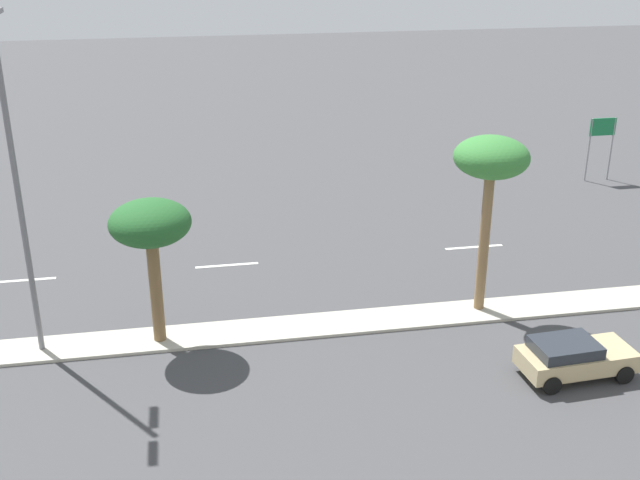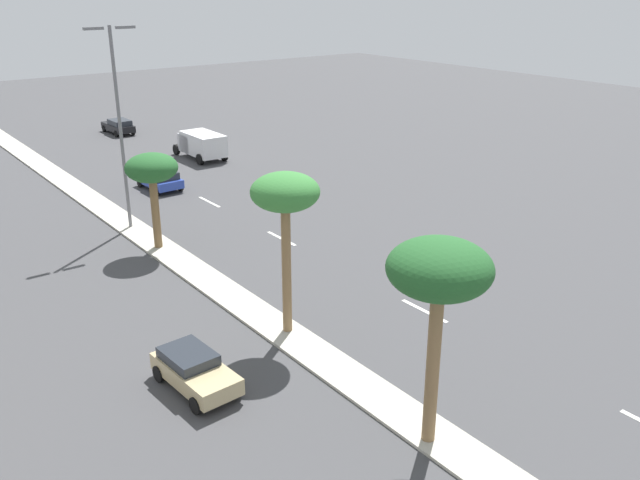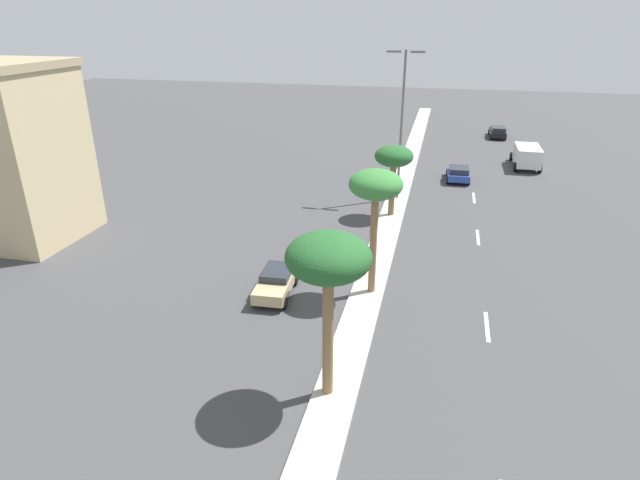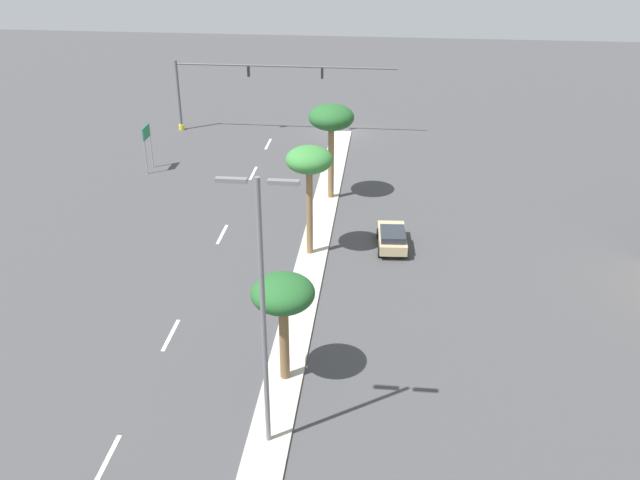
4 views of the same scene
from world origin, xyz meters
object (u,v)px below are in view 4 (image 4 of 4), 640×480
at_px(sedan_tan_near, 392,237).
at_px(traffic_signal_gantry, 237,84).
at_px(directional_road_sign, 147,138).
at_px(street_lamp_inboard, 263,302).
at_px(palm_tree_left, 309,163).
at_px(palm_tree_outboard, 331,120).
at_px(palm_tree_leading, 283,296).

bearing_deg(sedan_tan_near, traffic_signal_gantry, -56.71).
xyz_separation_m(directional_road_sign, street_lamp_inboard, (-14.70, 29.38, 4.12)).
height_order(directional_road_sign, palm_tree_left, palm_tree_left).
distance_m(street_lamp_inboard, sedan_tan_near, 19.52).
relative_size(directional_road_sign, palm_tree_left, 0.54).
height_order(directional_road_sign, palm_tree_outboard, palm_tree_outboard).
height_order(directional_road_sign, palm_tree_leading, palm_tree_leading).
bearing_deg(street_lamp_inboard, directional_road_sign, -63.42).
distance_m(palm_tree_leading, street_lamp_inboard, 4.75).
distance_m(traffic_signal_gantry, palm_tree_outboard, 17.73).
bearing_deg(traffic_signal_gantry, palm_tree_left, 111.84).
xyz_separation_m(traffic_signal_gantry, sedan_tan_near, (-14.49, 22.06, -3.74)).
relative_size(directional_road_sign, palm_tree_leading, 0.70).
relative_size(directional_road_sign, sedan_tan_near, 0.95).
distance_m(palm_tree_left, street_lamp_inboard, 16.53).
distance_m(traffic_signal_gantry, street_lamp_inboard, 41.14).
relative_size(traffic_signal_gantry, street_lamp_inboard, 1.73).
height_order(palm_tree_left, palm_tree_leading, palm_tree_left).
distance_m(palm_tree_outboard, street_lamp_inboard, 25.33).
xyz_separation_m(palm_tree_leading, street_lamp_inboard, (0.08, 4.15, 2.31)).
bearing_deg(palm_tree_left, sedan_tan_near, -165.00).
height_order(palm_tree_leading, street_lamp_inboard, street_lamp_inboard).
xyz_separation_m(palm_tree_outboard, street_lamp_inboard, (0.32, 25.32, 0.85)).
xyz_separation_m(palm_tree_outboard, palm_tree_left, (0.52, 8.81, 0.07)).
bearing_deg(palm_tree_leading, palm_tree_outboard, -90.68).
bearing_deg(sedan_tan_near, palm_tree_outboard, -58.42).
distance_m(directional_road_sign, palm_tree_outboard, 15.90).
height_order(palm_tree_outboard, sedan_tan_near, palm_tree_outboard).
distance_m(directional_road_sign, sedan_tan_near, 22.81).
distance_m(palm_tree_outboard, palm_tree_left, 8.82).
xyz_separation_m(directional_road_sign, palm_tree_left, (-14.50, 12.87, 3.34)).
xyz_separation_m(traffic_signal_gantry, palm_tree_left, (-9.39, 23.43, 1.59)).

